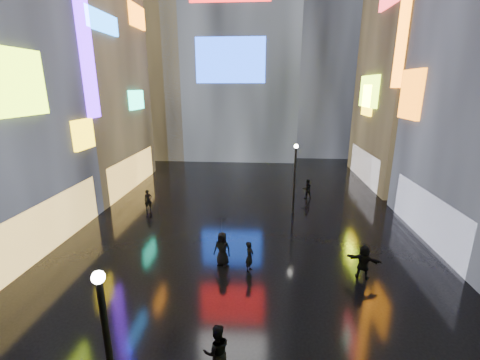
# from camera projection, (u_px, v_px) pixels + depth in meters

# --- Properties ---
(ground) EXTENTS (140.00, 140.00, 0.00)m
(ground) POSITION_uv_depth(u_px,v_px,m) (248.00, 215.00, 23.64)
(ground) COLOR black
(ground) RESTS_ON ground
(building_left_far) EXTENTS (10.28, 12.00, 22.00)m
(building_left_far) POSITION_uv_depth(u_px,v_px,m) (67.00, 64.00, 27.48)
(building_left_far) COLOR black
(building_left_far) RESTS_ON ground
(building_right_far) EXTENTS (10.28, 12.00, 28.00)m
(building_right_far) POSITION_uv_depth(u_px,v_px,m) (437.00, 29.00, 28.14)
(building_right_far) COLOR black
(building_right_far) RESTS_ON ground
(tower_flank_right) EXTENTS (12.00, 12.00, 34.00)m
(tower_flank_right) POSITION_uv_depth(u_px,v_px,m) (326.00, 26.00, 43.12)
(tower_flank_right) COLOR black
(tower_flank_right) RESTS_ON ground
(tower_flank_left) EXTENTS (10.00, 10.00, 26.00)m
(tower_flank_left) POSITION_uv_depth(u_px,v_px,m) (151.00, 56.00, 42.09)
(tower_flank_left) COLOR black
(tower_flank_left) RESTS_ON ground
(lamp_near) EXTENTS (0.30, 0.30, 5.20)m
(lamp_near) POSITION_uv_depth(u_px,v_px,m) (109.00, 355.00, 7.64)
(lamp_near) COLOR black
(lamp_near) RESTS_ON ground
(lamp_far) EXTENTS (0.30, 0.30, 5.20)m
(lamp_far) POSITION_uv_depth(u_px,v_px,m) (295.00, 175.00, 23.19)
(lamp_far) COLOR black
(lamp_far) RESTS_ON ground
(pedestrian_1) EXTENTS (1.07, 0.94, 1.87)m
(pedestrian_1) POSITION_uv_depth(u_px,v_px,m) (217.00, 351.00, 10.28)
(pedestrian_1) COLOR black
(pedestrian_1) RESTS_ON ground
(pedestrian_4) EXTENTS (1.00, 0.75, 1.84)m
(pedestrian_4) POSITION_uv_depth(u_px,v_px,m) (222.00, 249.00, 16.79)
(pedestrian_4) COLOR black
(pedestrian_4) RESTS_ON ground
(pedestrian_5) EXTENTS (1.71, 1.04, 1.76)m
(pedestrian_5) POSITION_uv_depth(u_px,v_px,m) (363.00, 262.00, 15.63)
(pedestrian_5) COLOR black
(pedestrian_5) RESTS_ON ground
(pedestrian_6) EXTENTS (0.69, 0.64, 1.58)m
(pedestrian_6) POSITION_uv_depth(u_px,v_px,m) (148.00, 200.00, 24.37)
(pedestrian_6) COLOR black
(pedestrian_6) RESTS_ON ground
(pedestrian_7) EXTENTS (0.90, 0.77, 1.64)m
(pedestrian_7) POSITION_uv_depth(u_px,v_px,m) (307.00, 189.00, 26.93)
(pedestrian_7) COLOR black
(pedestrian_7) RESTS_ON ground
(umbrella_2) EXTENTS (1.00, 1.02, 0.85)m
(umbrella_2) POSITION_uv_depth(u_px,v_px,m) (222.00, 225.00, 16.41)
(umbrella_2) COLOR black
(umbrella_2) RESTS_ON pedestrian_4
(pedestrian_8) EXTENTS (0.56, 0.68, 1.60)m
(pedestrian_8) POSITION_uv_depth(u_px,v_px,m) (250.00, 256.00, 16.26)
(pedestrian_8) COLOR black
(pedestrian_8) RESTS_ON ground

